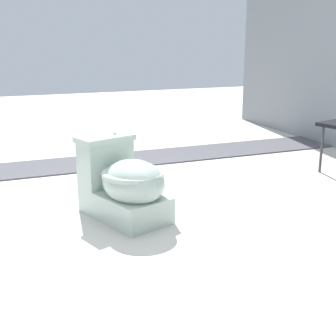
% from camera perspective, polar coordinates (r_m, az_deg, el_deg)
% --- Properties ---
extents(ground_plane, '(14.00, 14.00, 0.00)m').
position_cam_1_polar(ground_plane, '(3.11, -3.45, -5.62)').
color(ground_plane, beige).
extents(gravel_strip, '(0.56, 8.00, 0.01)m').
position_cam_1_polar(gravel_strip, '(4.51, -2.90, 1.25)').
color(gravel_strip, '#4C4C51').
rests_on(gravel_strip, ground).
extents(toilet, '(0.72, 0.55, 0.52)m').
position_cam_1_polar(toilet, '(2.99, -5.31, -2.05)').
color(toilet, '#B2C6B7').
rests_on(toilet, ground).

